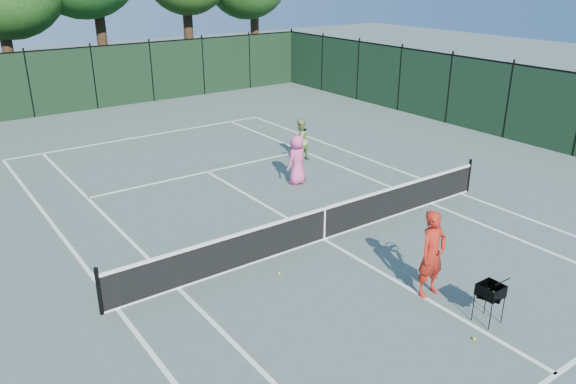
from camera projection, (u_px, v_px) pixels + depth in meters
ground at (324, 239)px, 14.54m from camera, size 90.00×90.00×0.00m
sideline_doubles_left at (117, 309)px, 11.58m from camera, size 0.10×23.77×0.01m
sideline_doubles_right at (460, 193)px, 17.51m from camera, size 0.10×23.77×0.01m
sideline_singles_left at (178, 288)px, 12.32m from camera, size 0.10×23.77×0.01m
sideline_singles_right at (431, 203)px, 16.77m from camera, size 0.10×23.77×0.01m
baseline_far at (145, 136)px, 23.52m from camera, size 10.97×0.10×0.01m
service_line_near at (557, 374)px, 9.71m from camera, size 8.23×0.10×0.01m
service_line_far at (207, 172)px, 19.38m from camera, size 8.23×0.10×0.01m
center_service_line at (324, 239)px, 14.54m from camera, size 0.10×12.80×0.01m
tennis_net at (324, 223)px, 14.37m from camera, size 11.69×0.09×1.06m
fence_far at (94, 79)px, 27.58m from camera, size 24.00×0.05×3.00m
coach at (432, 254)px, 11.77m from camera, size 0.95×0.64×1.93m
player_pink at (297, 160)px, 18.04m from camera, size 0.90×0.71×1.63m
player_green at (300, 140)px, 20.22m from camera, size 0.85×0.71×1.57m
ball_hopper at (491, 291)px, 10.91m from camera, size 0.58×0.58×0.84m
loose_ball_near_cart at (474, 339)px, 10.59m from camera, size 0.07×0.07×0.07m
loose_ball_midcourt at (279, 274)px, 12.85m from camera, size 0.07×0.07×0.07m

